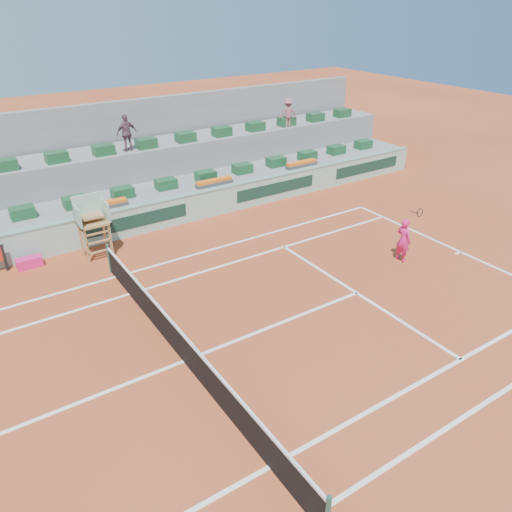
# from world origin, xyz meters

# --- Properties ---
(ground) EXTENTS (90.00, 90.00, 0.00)m
(ground) POSITION_xyz_m (0.00, 0.00, 0.00)
(ground) COLOR #9E3D1E
(ground) RESTS_ON ground
(seating_tier_lower) EXTENTS (36.00, 4.00, 1.20)m
(seating_tier_lower) POSITION_xyz_m (0.00, 10.70, 0.60)
(seating_tier_lower) COLOR gray
(seating_tier_lower) RESTS_ON ground
(seating_tier_upper) EXTENTS (36.00, 2.40, 2.60)m
(seating_tier_upper) POSITION_xyz_m (0.00, 12.30, 1.30)
(seating_tier_upper) COLOR gray
(seating_tier_upper) RESTS_ON ground
(stadium_back_wall) EXTENTS (36.00, 0.40, 4.40)m
(stadium_back_wall) POSITION_xyz_m (0.00, 13.90, 2.20)
(stadium_back_wall) COLOR gray
(stadium_back_wall) RESTS_ON ground
(player_bag) EXTENTS (0.88, 0.39, 0.39)m
(player_bag) POSITION_xyz_m (-2.37, 7.90, 0.20)
(player_bag) COLOR #E81E6F
(player_bag) RESTS_ON ground
(spectator_mid) EXTENTS (0.99, 0.49, 1.64)m
(spectator_mid) POSITION_xyz_m (3.12, 11.65, 3.42)
(spectator_mid) COLOR #684554
(spectator_mid) RESTS_ON seating_tier_upper
(spectator_right) EXTENTS (1.07, 0.80, 1.46)m
(spectator_right) POSITION_xyz_m (11.90, 11.45, 3.33)
(spectator_right) COLOR #A5525B
(spectator_right) RESTS_ON seating_tier_upper
(court_lines) EXTENTS (23.89, 11.09, 0.01)m
(court_lines) POSITION_xyz_m (0.00, 0.00, 0.01)
(court_lines) COLOR white
(court_lines) RESTS_ON ground
(tennis_net) EXTENTS (0.10, 11.97, 1.10)m
(tennis_net) POSITION_xyz_m (0.00, 0.00, 0.53)
(tennis_net) COLOR black
(tennis_net) RESTS_ON ground
(advertising_hoarding) EXTENTS (36.00, 0.34, 1.26)m
(advertising_hoarding) POSITION_xyz_m (0.02, 8.50, 0.63)
(advertising_hoarding) COLOR #97BEAD
(advertising_hoarding) RESTS_ON ground
(umpire_chair) EXTENTS (1.10, 0.90, 2.40)m
(umpire_chair) POSITION_xyz_m (0.00, 7.50, 1.54)
(umpire_chair) COLOR #9F6E3C
(umpire_chair) RESTS_ON ground
(seat_row_lower) EXTENTS (32.90, 0.60, 0.44)m
(seat_row_lower) POSITION_xyz_m (0.00, 9.80, 1.42)
(seat_row_lower) COLOR #194C28
(seat_row_lower) RESTS_ON seating_tier_lower
(seat_row_upper) EXTENTS (32.90, 0.60, 0.44)m
(seat_row_upper) POSITION_xyz_m (0.00, 11.70, 2.82)
(seat_row_upper) COLOR #194C28
(seat_row_upper) RESTS_ON seating_tier_upper
(flower_planters) EXTENTS (26.80, 0.36, 0.28)m
(flower_planters) POSITION_xyz_m (-1.50, 9.00, 1.33)
(flower_planters) COLOR #454545
(flower_planters) RESTS_ON seating_tier_lower
(tennis_player) EXTENTS (0.41, 0.87, 2.28)m
(tennis_player) POSITION_xyz_m (9.42, 0.82, 0.85)
(tennis_player) COLOR #E81E6F
(tennis_player) RESTS_ON ground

